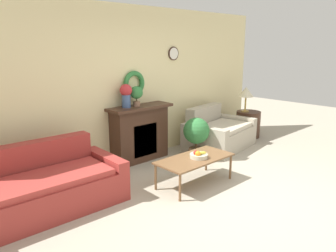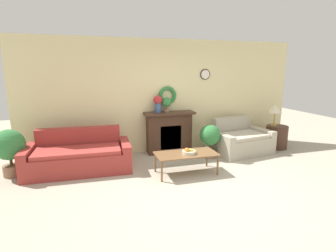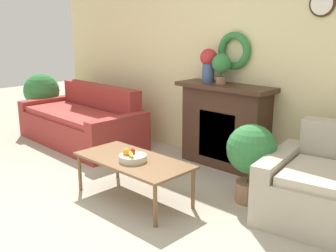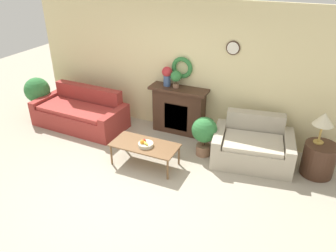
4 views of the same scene
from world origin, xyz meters
name	(u,v)px [view 1 (image 1 of 4)]	position (x,y,z in m)	size (l,w,h in m)	color
ground_plane	(242,201)	(0.00, 0.00, 0.00)	(16.00, 16.00, 0.00)	#ADA38E
wall_back	(130,85)	(0.00, 2.42, 1.35)	(6.80, 0.15, 2.70)	beige
fireplace	(140,133)	(0.03, 2.22, 0.51)	(1.20, 0.41, 1.00)	#42281C
couch_left	(40,189)	(-2.04, 1.60, 0.29)	(2.05, 1.00, 0.81)	#9E332D
loveseat_right	(218,133)	(1.68, 1.75, 0.29)	(1.53, 1.19, 0.81)	#B2A893
coffee_table	(195,160)	(-0.04, 0.82, 0.38)	(1.19, 0.57, 0.41)	brown
fruit_bowl	(198,155)	(-0.01, 0.78, 0.46)	(0.27, 0.27, 0.12)	beige
side_table_by_loveseat	(248,124)	(2.80, 1.78, 0.29)	(0.54, 0.54, 0.58)	#42281C
table_lamp	(246,92)	(2.73, 1.83, 1.01)	(0.34, 0.34, 0.55)	#B28E42
vase_on_mantel_left	(126,94)	(-0.24, 2.22, 1.23)	(0.21, 0.21, 0.40)	#3D5684
potted_plant_on_mantel	(136,94)	(-0.04, 2.20, 1.22)	(0.22, 0.22, 0.35)	#8E664C
potted_plant_floor_by_loveseat	(196,134)	(0.81, 1.56, 0.48)	(0.48, 0.48, 0.77)	#8E664C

